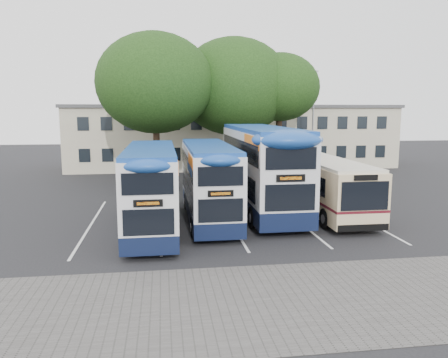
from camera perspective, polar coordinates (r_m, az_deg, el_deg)
ground at (r=19.33m, az=14.10°, el=-8.39°), size 120.00×120.00×0.00m
paving_strip at (r=14.27m, az=14.17°, el=-14.73°), size 40.00×6.00×0.01m
bay_lines at (r=23.02m, az=0.61°, el=-5.30°), size 14.12×11.00×0.01m
depot_building at (r=44.68m, az=1.13°, el=5.73°), size 32.40×8.40×6.20m
lamp_post at (r=39.28m, az=11.57°, el=7.92°), size 0.25×1.05×9.06m
tree_left at (r=33.51m, az=-8.99°, el=12.24°), size 8.75×8.75×11.39m
tree_mid at (r=36.50m, az=1.29°, el=11.95°), size 9.30×9.30×11.54m
tree_right at (r=36.61m, az=7.28°, el=11.76°), size 6.49×6.49×10.29m
bus_dd_left at (r=21.01m, az=-9.48°, el=-0.72°), size 2.31×9.52×3.96m
bus_dd_mid at (r=22.66m, az=-2.03°, el=0.06°), size 2.29×9.46×3.94m
bus_dd_right at (r=24.71m, az=4.88°, el=1.83°), size 2.77×11.40×4.75m
bus_single at (r=25.04m, az=12.80°, el=-0.37°), size 2.57×10.11×3.01m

